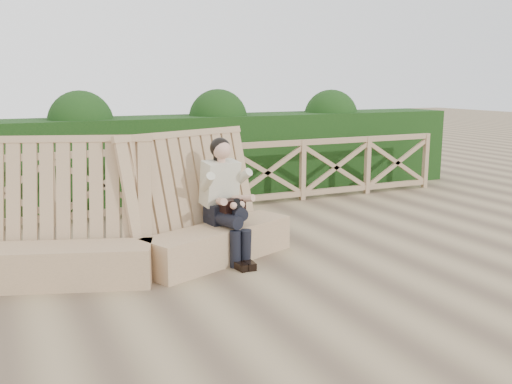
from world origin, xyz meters
name	(u,v)px	position (x,y,z in m)	size (l,w,h in m)	color
ground	(293,275)	(0.00, 0.00, 0.00)	(60.00, 60.00, 0.00)	brown
bench	(141,237)	(-1.48, 0.91, 0.39)	(3.90, 1.42, 1.56)	#997B57
woman	(225,196)	(-0.43, 0.92, 0.77)	(0.47, 0.95, 1.47)	black
guardrail	(189,179)	(0.00, 3.50, 0.55)	(10.10, 0.09, 1.10)	#886A4F
hedge	(168,158)	(0.00, 4.70, 0.75)	(12.00, 1.20, 1.50)	black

